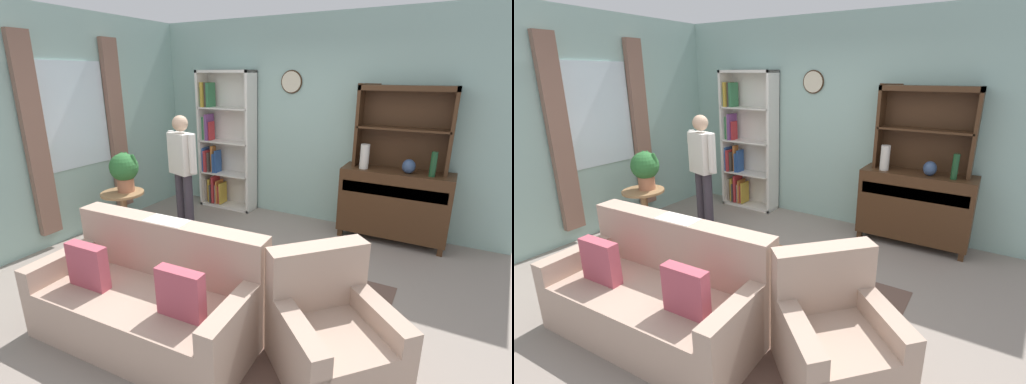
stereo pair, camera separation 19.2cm
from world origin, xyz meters
The scene contains 17 objects.
ground_plane centered at (0.00, 0.00, -0.01)m, with size 5.40×4.60×0.02m, color gray.
wall_back centered at (0.00, 2.13, 1.40)m, with size 5.00×0.09×2.80m.
wall_left centered at (-2.52, 0.03, 1.40)m, with size 0.16×4.20×2.80m.
area_rug centered at (0.20, -0.30, 0.00)m, with size 2.48×2.01×0.01m, color brown.
bookshelf centered at (-1.45, 1.94, 0.99)m, with size 0.90×0.30×2.10m.
sideboard centered at (1.15, 1.86, 0.51)m, with size 1.30×0.45×0.92m.
sideboard_hutch centered at (1.15, 1.97, 1.56)m, with size 1.10×0.26×1.00m.
vase_tall centered at (0.76, 1.78, 1.07)m, with size 0.11×0.11×0.30m, color beige.
vase_round centered at (1.28, 1.79, 1.01)m, with size 0.15×0.15×0.17m, color #33476B.
bottle_wine centered at (1.54, 1.77, 1.06)m, with size 0.07×0.07×0.29m, color #194223.
couch_floral centered at (-0.23, -0.97, 0.31)m, with size 1.84×0.94×0.90m.
armchair_floral centered at (1.18, -0.66, 0.29)m, with size 1.08×1.08×0.88m.
plant_stand centered at (-1.82, 0.23, 0.40)m, with size 0.52×0.52×0.64m.
potted_plant_large centered at (-1.81, 0.30, 0.93)m, with size 0.35×0.35×0.48m.
person_reading centered at (-1.31, 0.80, 0.91)m, with size 0.52×0.28×1.56m.
coffee_table centered at (-0.13, -0.06, 0.35)m, with size 0.80×0.50×0.42m.
book_stack centered at (-0.03, 0.02, 0.46)m, with size 0.21×0.15×0.07m.
Camera 2 is at (1.93, -2.72, 2.05)m, focal length 26.11 mm.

